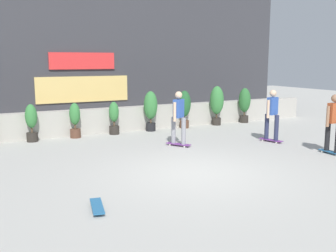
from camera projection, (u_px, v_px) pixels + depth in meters
name	position (u px, v px, depth m)	size (l,w,h in m)	color
ground_plane	(197.00, 173.00, 9.16)	(48.00, 48.00, 0.00)	#B2AFA8
planter_wall	(112.00, 120.00, 14.35)	(18.00, 0.40, 0.90)	#B2ADA3
building_backdrop	(81.00, 46.00, 17.39)	(20.00, 2.08, 6.50)	#38383D
potted_plant_2	(31.00, 121.00, 12.61)	(0.38, 0.38, 1.23)	#2D2823
potted_plant_3	(75.00, 119.00, 13.25)	(0.37, 0.37, 1.20)	brown
potted_plant_4	(114.00, 117.00, 13.89)	(0.36, 0.36, 1.17)	#2D2823
potted_plant_5	(151.00, 108.00, 14.49)	(0.51, 0.51, 1.50)	black
potted_plant_6	(184.00, 106.00, 15.15)	(0.50, 0.50, 1.46)	brown
potted_plant_7	(217.00, 102.00, 15.82)	(0.56, 0.56, 1.60)	#2D2823
potted_plant_8	(245.00, 103.00, 16.48)	(0.50, 0.50, 1.47)	#2D2823
skater_by_wall_right	(334.00, 121.00, 10.85)	(0.56, 0.81, 1.70)	#266699
skater_foreground	(272.00, 113.00, 12.51)	(0.54, 0.82, 1.70)	#72338C
skater_far_left	(179.00, 116.00, 11.88)	(0.59, 0.79, 1.70)	#72338C
skateboard_near_camera	(97.00, 206.00, 6.91)	(0.36, 0.82, 0.08)	#266699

